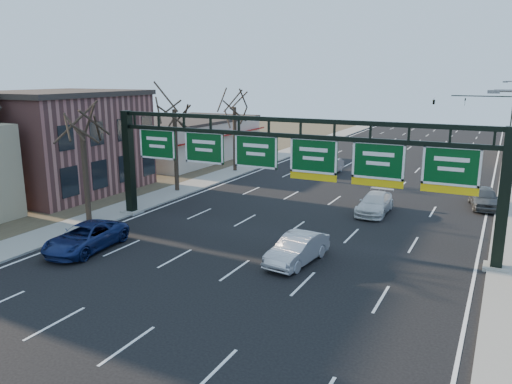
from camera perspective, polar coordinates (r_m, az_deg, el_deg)
The scene contains 16 objects.
ground at distance 23.79m, azimuth -4.80°, elevation -10.53°, with size 160.00×160.00×0.00m, color black.
sidewalk_left at distance 46.50m, azimuth -5.41°, elevation 1.40°, with size 3.00×120.00×0.12m, color gray.
dirt_strip_left at distance 53.90m, azimuth -16.48°, elevation 2.52°, with size 21.00×120.00×0.06m, color #473D2B.
lane_markings at distance 41.29m, azimuth 9.83°, elevation -0.33°, with size 21.60×120.00×0.01m, color white.
sign_gantry at distance 29.24m, azimuth 3.51°, elevation 3.50°, with size 24.60×1.20×7.20m.
brick_block at distance 44.59m, azimuth -21.40°, elevation 5.38°, with size 10.40×12.40×8.30m.
cream_strip at distance 58.27m, azimuth -8.01°, elevation 6.03°, with size 10.90×18.40×4.70m.
tree_gantry at distance 33.89m, azimuth -19.39°, elevation 8.36°, with size 3.60×3.60×8.48m.
tree_mid at distance 41.42m, azimuth -9.38°, elevation 10.71°, with size 3.60×3.60×9.24m.
tree_far at distance 49.86m, azimuth -2.49°, elevation 10.85°, with size 3.60×3.60×8.86m.
traffic_signal_mast at distance 73.83m, azimuth 22.50°, elevation 9.11°, with size 10.16×0.54×7.00m.
car_blue_suv at distance 29.48m, azimuth -18.89°, elevation -4.92°, with size 2.45×5.32×1.48m, color navy.
car_silver_sedan at distance 26.16m, azimuth 4.75°, elevation -6.51°, with size 1.58×4.54×1.50m, color #B3B3B8.
car_white_wagon at distance 36.23m, azimuth 13.43°, elevation -1.28°, with size 1.98×4.88×1.42m, color silver.
car_grey_far at distance 40.27m, azimuth 24.63°, elevation -0.58°, with size 1.84×4.57×1.56m, color #434749.
car_silver_distant at distance 49.93m, azimuth 8.44°, elevation 2.92°, with size 1.55×4.45×1.47m, color #B5B5BA.
Camera 1 is at (11.51, -18.48, 9.58)m, focal length 35.00 mm.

